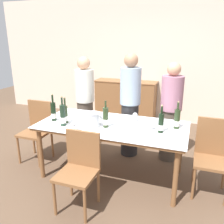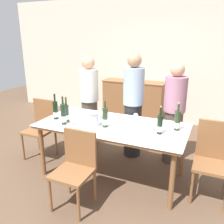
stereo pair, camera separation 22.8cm
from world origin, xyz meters
The scene contains 22 objects.
ground_plane centered at (0.00, 0.00, 0.00)m, with size 12.00×12.00×0.00m, color brown.
back_wall centered at (0.00, 2.68, 1.40)m, with size 8.00×0.10×2.80m.
sideboard_cabinet centered at (-0.51, 2.39, 0.47)m, with size 1.44×0.46×0.94m.
dining_table centered at (0.00, 0.00, 0.71)m, with size 2.01×0.97×0.78m.
ice_bucket centered at (-0.22, -0.16, 0.88)m, with size 0.19×0.19×0.20m.
wine_bottle_0 centered at (0.66, -0.06, 0.90)m, with size 0.07×0.07×0.36m.
wine_bottle_1 centered at (-0.60, -0.25, 0.91)m, with size 0.07×0.07×0.41m.
wine_bottle_2 centered at (0.84, 0.15, 0.90)m, with size 0.08×0.08×0.37m.
wine_bottle_3 centered at (-0.63, -0.15, 0.90)m, with size 0.07×0.07×0.37m.
wine_bottle_4 centered at (-0.05, -0.12, 0.90)m, with size 0.07×0.07×0.36m.
wine_bottle_5 centered at (-0.84, -0.12, 0.91)m, with size 0.07×0.07×0.39m.
wine_glass_0 centered at (0.27, 0.21, 0.87)m, with size 0.07×0.07×0.14m.
wine_glass_1 centered at (0.19, -0.17, 0.87)m, with size 0.07×0.07×0.13m.
wine_glass_2 centered at (-0.15, 0.00, 0.88)m, with size 0.08×0.08×0.15m.
wine_glass_3 centered at (-0.36, -0.38, 0.87)m, with size 0.08×0.08×0.14m.
wine_glass_4 centered at (0.54, 0.01, 0.86)m, with size 0.07×0.07×0.13m.
chair_right_end centered at (1.30, 0.09, 0.54)m, with size 0.42×0.42×0.96m.
chair_left_end centered at (-1.30, 0.09, 0.55)m, with size 0.42×0.42×0.95m.
chair_near_front centered at (-0.14, -0.72, 0.52)m, with size 0.42×0.42×0.90m.
person_host centered at (-0.78, 0.77, 0.81)m, with size 0.33×0.33×1.61m.
person_guest_left centered at (0.05, 0.72, 0.85)m, with size 0.33×0.33×1.69m.
person_guest_right centered at (0.70, 0.77, 0.79)m, with size 0.33×0.33×1.57m.
Camera 2 is at (1.23, -2.76, 1.92)m, focal length 38.00 mm.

